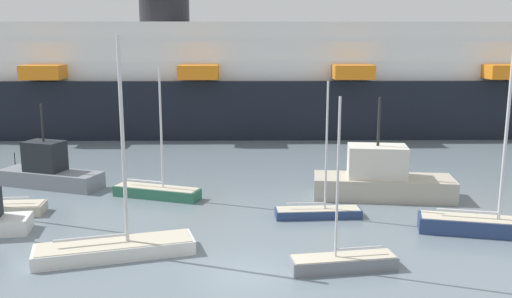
{
  "coord_description": "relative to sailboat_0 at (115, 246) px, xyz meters",
  "views": [
    {
      "loc": [
        1.33,
        -21.42,
        9.66
      ],
      "look_at": [
        0.0,
        10.61,
        3.14
      ],
      "focal_mm": 38.9,
      "sensor_mm": 36.0,
      "label": 1
    }
  ],
  "objects": [
    {
      "name": "ground_plane",
      "position": [
        5.93,
        -1.69,
        -0.47
      ],
      "size": [
        600.0,
        600.0,
        0.0
      ],
      "primitive_type": "plane",
      "color": "slate"
    },
    {
      "name": "sailboat_0",
      "position": [
        0.0,
        0.0,
        0.0
      ],
      "size": [
        7.2,
        4.02,
        9.73
      ],
      "rotation": [
        0.0,
        0.0,
        0.33
      ],
      "color": "white",
      "rests_on": "ground_plane"
    },
    {
      "name": "sailboat_1",
      "position": [
        9.45,
        5.87,
        -0.11
      ],
      "size": [
        4.76,
        1.68,
        7.4
      ],
      "rotation": [
        0.0,
        0.0,
        0.11
      ],
      "color": "navy",
      "rests_on": "ground_plane"
    },
    {
      "name": "sailboat_2",
      "position": [
        10.03,
        -1.04,
        -0.08
      ],
      "size": [
        4.64,
        2.03,
        7.34
      ],
      "rotation": [
        0.0,
        0.0,
        3.35
      ],
      "color": "gray",
      "rests_on": "ground_plane"
    },
    {
      "name": "sailboat_3",
      "position": [
        -0.14,
        9.22,
        -0.03
      ],
      "size": [
        5.56,
        2.72,
        7.96
      ],
      "rotation": [
        0.0,
        0.0,
        -0.27
      ],
      "color": "#2D6B51",
      "rests_on": "ground_plane"
    },
    {
      "name": "sailboat_4",
      "position": [
        17.64,
        3.53,
        0.16
      ],
      "size": [
        6.67,
        2.59,
        12.73
      ],
      "rotation": [
        0.0,
        0.0,
        -0.17
      ],
      "color": "navy",
      "rests_on": "ground_plane"
    },
    {
      "name": "fishing_boat_0",
      "position": [
        13.52,
        9.84,
        0.69
      ],
      "size": [
        8.52,
        3.28,
        6.14
      ],
      "rotation": [
        0.0,
        0.0,
        3.08
      ],
      "color": "#BCB29E",
      "rests_on": "ground_plane"
    },
    {
      "name": "fishing_boat_2",
      "position": [
        -7.76,
        11.52,
        0.55
      ],
      "size": [
        7.27,
        3.98,
        5.43
      ],
      "rotation": [
        0.0,
        0.0,
        2.86
      ],
      "color": "gray",
      "rests_on": "ground_plane"
    },
    {
      "name": "channel_buoy_0",
      "position": [
        -11.32,
        14.25,
        -0.16
      ],
      "size": [
        0.61,
        0.61,
        1.65
      ],
      "color": "red",
      "rests_on": "ground_plane"
    },
    {
      "name": "cruise_ship",
      "position": [
        13.45,
        35.9,
        4.61
      ],
      "size": [
        101.85,
        20.24,
        16.1
      ],
      "rotation": [
        0.0,
        0.0,
        0.05
      ],
      "color": "black",
      "rests_on": "ground_plane"
    }
  ]
}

